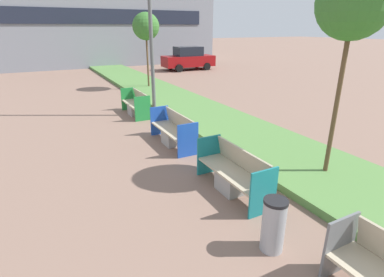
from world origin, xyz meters
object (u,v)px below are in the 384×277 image
(bench_teal_frame, at_px, (234,175))
(parked_car_distant, at_px, (188,59))
(litter_bin, at_px, (273,225))
(bench_green_frame, at_px, (136,106))
(sapling_tree_far, at_px, (146,27))
(bench_blue_frame, at_px, (174,132))
(sapling_tree_near, at_px, (354,4))

(bench_teal_frame, relative_size, parked_car_distant, 0.47)
(litter_bin, height_order, parked_car_distant, parked_car_distant)
(bench_green_frame, xyz_separation_m, sapling_tree_far, (2.27, 4.84, 3.00))
(bench_green_frame, height_order, sapling_tree_far, sapling_tree_far)
(bench_blue_frame, xyz_separation_m, litter_bin, (-0.51, -4.92, 0.08))
(parked_car_distant, bearing_deg, bench_green_frame, -123.18)
(bench_blue_frame, height_order, bench_green_frame, same)
(bench_blue_frame, bearing_deg, parked_car_distant, 61.67)
(bench_blue_frame, xyz_separation_m, bench_green_frame, (-0.00, 3.67, -0.01))
(bench_green_frame, distance_m, sapling_tree_near, 8.36)
(bench_green_frame, relative_size, litter_bin, 2.12)
(sapling_tree_near, relative_size, sapling_tree_far, 1.10)
(sapling_tree_far, bearing_deg, bench_teal_frame, -101.05)
(bench_teal_frame, height_order, sapling_tree_far, sapling_tree_far)
(litter_bin, relative_size, sapling_tree_far, 0.22)
(sapling_tree_far, bearing_deg, bench_green_frame, -115.16)
(bench_blue_frame, height_order, sapling_tree_near, sapling_tree_near)
(sapling_tree_near, xyz_separation_m, sapling_tree_far, (0.00, 12.13, -0.40))
(bench_green_frame, relative_size, sapling_tree_far, 0.46)
(sapling_tree_far, xyz_separation_m, parked_car_distant, (5.73, 6.33, -2.45))
(sapling_tree_near, relative_size, parked_car_distant, 1.06)
(bench_blue_frame, relative_size, bench_green_frame, 1.10)
(sapling_tree_far, bearing_deg, bench_blue_frame, -104.94)
(bench_green_frame, bearing_deg, bench_blue_frame, -89.96)
(bench_teal_frame, bearing_deg, bench_blue_frame, 89.98)
(bench_teal_frame, distance_m, sapling_tree_near, 4.12)
(bench_teal_frame, relative_size, litter_bin, 2.24)
(bench_teal_frame, xyz_separation_m, sapling_tree_near, (2.27, -0.49, 3.40))
(sapling_tree_near, xyz_separation_m, parked_car_distant, (5.73, 18.47, -2.85))
(bench_blue_frame, relative_size, parked_car_distant, 0.49)
(bench_blue_frame, bearing_deg, litter_bin, -95.94)
(litter_bin, xyz_separation_m, sapling_tree_near, (2.78, 1.30, 3.31))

